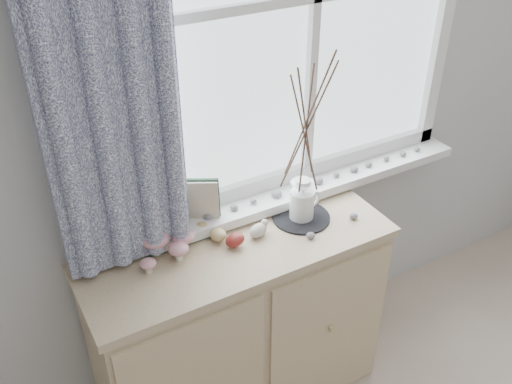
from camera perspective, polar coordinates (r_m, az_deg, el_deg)
sideboard at (r=2.43m, az=-1.59°, el=-13.23°), size 1.20×0.45×0.85m
botanical_book at (r=2.09m, az=-7.37°, el=-2.28°), size 0.37×0.13×0.26m
toadstool_cluster at (r=2.08m, az=-9.03°, el=-4.97°), size 0.23×0.16×0.10m
wooden_eggs at (r=2.15m, az=-3.86°, el=-4.23°), size 0.14×0.18×0.08m
songbird_figurine at (r=2.17m, az=0.22°, el=-3.79°), size 0.12×0.08×0.06m
crocheted_doily at (r=2.28m, az=4.54°, el=-2.53°), size 0.23×0.23×0.01m
twig_pitcher at (r=2.07m, az=5.05°, el=6.84°), size 0.30×0.30×0.73m
sideboard_pebbles at (r=2.26m, az=5.08°, el=-2.74°), size 0.33×0.23×0.02m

